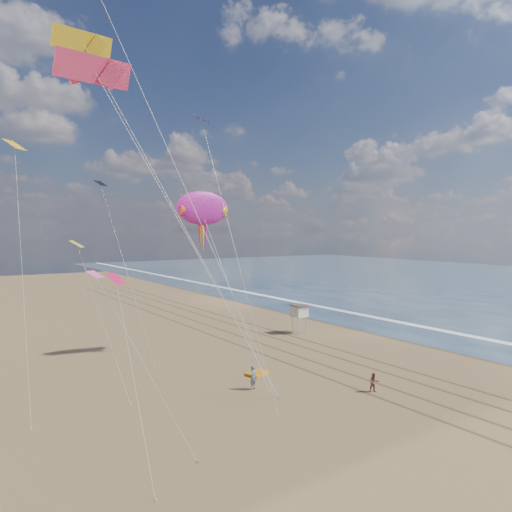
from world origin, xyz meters
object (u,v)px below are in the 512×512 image
(grounded_kite, at_px, (258,373))
(kite_flyer_b, at_px, (374,382))
(show_kite, at_px, (203,208))
(kite_flyer_a, at_px, (253,377))
(lifeguard_stand, at_px, (300,311))

(grounded_kite, relative_size, kite_flyer_b, 1.38)
(show_kite, bearing_deg, kite_flyer_b, -74.49)
(kite_flyer_a, distance_m, kite_flyer_b, 9.01)
(show_kite, xyz_separation_m, kite_flyer_b, (4.97, -17.91, -13.41))
(grounded_kite, relative_size, show_kite, 0.10)
(lifeguard_stand, bearing_deg, show_kite, -171.74)
(show_kite, bearing_deg, kite_flyer_a, -100.00)
(kite_flyer_a, bearing_deg, show_kite, 50.72)
(lifeguard_stand, xyz_separation_m, show_kite, (-13.58, -1.97, 11.60))
(grounded_kite, distance_m, kite_flyer_a, 3.93)
(lifeguard_stand, relative_size, grounded_kite, 1.64)
(grounded_kite, xyz_separation_m, show_kite, (-0.18, 9.44, 14.03))
(grounded_kite, distance_m, show_kite, 16.91)
(grounded_kite, distance_m, kite_flyer_b, 9.75)
(show_kite, bearing_deg, grounded_kite, -88.89)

